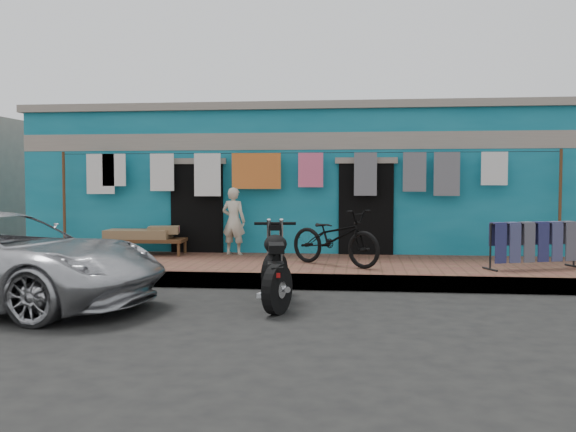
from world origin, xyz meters
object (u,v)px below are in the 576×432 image
(motorcycle, at_px, (276,264))
(bicycle, at_px, (335,231))
(seated_person, at_px, (234,221))
(charpoy, at_px, (147,241))
(jeans_rack, at_px, (533,244))

(motorcycle, bearing_deg, bicycle, 64.11)
(bicycle, bearing_deg, seated_person, 90.41)
(bicycle, distance_m, charpoy, 4.08)
(seated_person, xyz_separation_m, motorcycle, (1.38, -3.86, -0.37))
(charpoy, bearing_deg, jeans_rack, -10.20)
(bicycle, height_order, motorcycle, bicycle)
(jeans_rack, bearing_deg, charpoy, 169.80)
(seated_person, distance_m, jeans_rack, 5.66)
(seated_person, bearing_deg, charpoy, 19.03)
(charpoy, xyz_separation_m, jeans_rack, (7.21, -1.30, 0.14))
(bicycle, bearing_deg, motorcycle, -161.50)
(motorcycle, distance_m, charpoy, 4.83)
(motorcycle, distance_m, jeans_rack, 4.71)
(bicycle, distance_m, jeans_rack, 3.35)
(bicycle, relative_size, motorcycle, 1.03)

